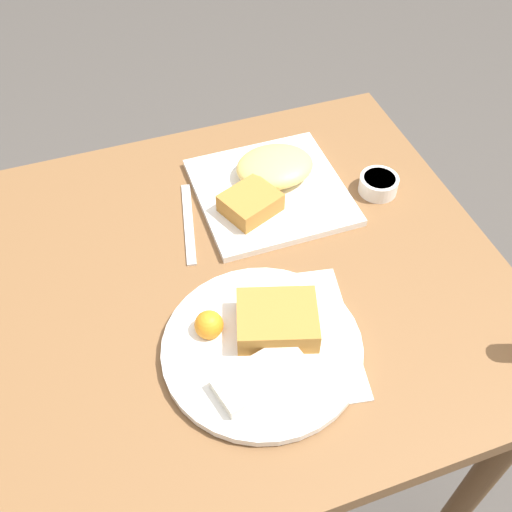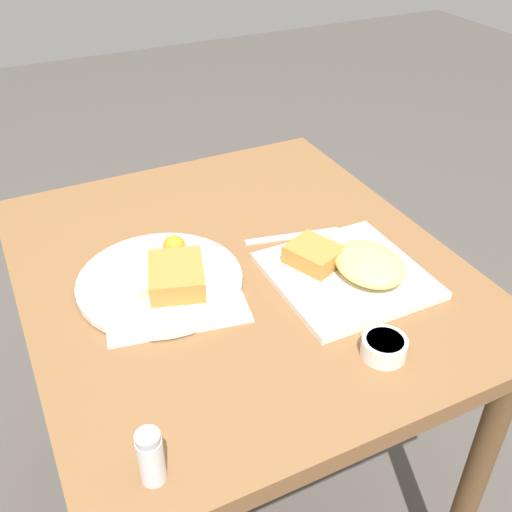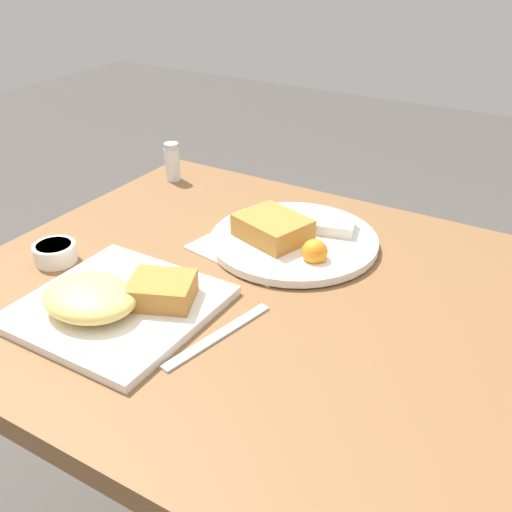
% 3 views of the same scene
% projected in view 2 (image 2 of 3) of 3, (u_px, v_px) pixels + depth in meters
% --- Properties ---
extents(ground_plane, '(8.00, 8.00, 0.00)m').
position_uv_depth(ground_plane, '(243.00, 497.00, 1.59)').
color(ground_plane, '#4C4742').
extents(dining_table, '(0.90, 0.80, 0.77)m').
position_uv_depth(dining_table, '(239.00, 305.00, 1.20)').
color(dining_table, brown).
rests_on(dining_table, ground_plane).
extents(menu_card, '(0.24, 0.27, 0.00)m').
position_uv_depth(menu_card, '(173.00, 298.00, 1.06)').
color(menu_card, silver).
rests_on(menu_card, dining_table).
extents(plate_square_near, '(0.27, 0.27, 0.06)m').
position_uv_depth(plate_square_near, '(351.00, 268.00, 1.10)').
color(plate_square_near, white).
rests_on(plate_square_near, dining_table).
extents(plate_oval_far, '(0.30, 0.30, 0.05)m').
position_uv_depth(plate_oval_far, '(162.00, 278.00, 1.08)').
color(plate_oval_far, white).
rests_on(plate_oval_far, menu_card).
extents(sauce_ramekin, '(0.07, 0.07, 0.03)m').
position_uv_depth(sauce_ramekin, '(384.00, 347.00, 0.94)').
color(sauce_ramekin, white).
rests_on(sauce_ramekin, dining_table).
extents(salt_shaker, '(0.03, 0.03, 0.08)m').
position_uv_depth(salt_shaker, '(151.00, 460.00, 0.74)').
color(salt_shaker, white).
rests_on(salt_shaker, dining_table).
extents(butter_knife, '(0.06, 0.20, 0.00)m').
position_uv_depth(butter_knife, '(293.00, 236.00, 1.22)').
color(butter_knife, silver).
rests_on(butter_knife, dining_table).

